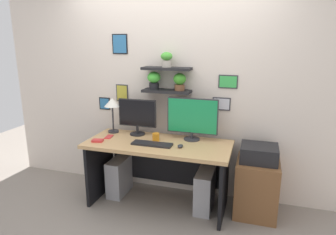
{
  "coord_description": "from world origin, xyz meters",
  "views": [
    {
      "loc": [
        1.03,
        -2.94,
        1.84
      ],
      "look_at": [
        0.1,
        0.05,
        1.03
      ],
      "focal_mm": 31.88,
      "sensor_mm": 36.0,
      "label": 1
    }
  ],
  "objects_px": {
    "scissors_tray": "(98,141)",
    "computer_tower_right": "(205,191)",
    "monitor_right": "(192,118)",
    "printer": "(259,153)",
    "desk": "(160,159)",
    "computer_mouse": "(180,146)",
    "monitor_left": "(137,116)",
    "coffee_mug": "(156,137)",
    "cell_phone": "(109,137)",
    "drawer_cabinet": "(256,187)",
    "keyboard": "(152,144)",
    "desk_lamp": "(112,105)",
    "computer_tower_left": "(119,176)"
  },
  "relations": [
    {
      "from": "desk_lamp",
      "to": "computer_tower_left",
      "type": "bearing_deg",
      "value": -45.03
    },
    {
      "from": "monitor_left",
      "to": "computer_mouse",
      "type": "bearing_deg",
      "value": -25.47
    },
    {
      "from": "desk",
      "to": "scissors_tray",
      "type": "bearing_deg",
      "value": -161.31
    },
    {
      "from": "computer_mouse",
      "to": "printer",
      "type": "height_order",
      "value": "computer_mouse"
    },
    {
      "from": "printer",
      "to": "cell_phone",
      "type": "bearing_deg",
      "value": -175.3
    },
    {
      "from": "keyboard",
      "to": "coffee_mug",
      "type": "distance_m",
      "value": 0.14
    },
    {
      "from": "desk",
      "to": "printer",
      "type": "relative_size",
      "value": 4.21
    },
    {
      "from": "cell_phone",
      "to": "computer_tower_left",
      "type": "relative_size",
      "value": 0.31
    },
    {
      "from": "monitor_right",
      "to": "desk_lamp",
      "type": "height_order",
      "value": "monitor_right"
    },
    {
      "from": "coffee_mug",
      "to": "printer",
      "type": "xyz_separation_m",
      "value": [
        1.11,
        0.1,
        -0.1
      ]
    },
    {
      "from": "computer_tower_left",
      "to": "drawer_cabinet",
      "type": "bearing_deg",
      "value": 1.77
    },
    {
      "from": "monitor_right",
      "to": "computer_mouse",
      "type": "relative_size",
      "value": 6.4
    },
    {
      "from": "computer_mouse",
      "to": "scissors_tray",
      "type": "bearing_deg",
      "value": -174.12
    },
    {
      "from": "monitor_left",
      "to": "monitor_right",
      "type": "height_order",
      "value": "monitor_right"
    },
    {
      "from": "keyboard",
      "to": "monitor_right",
      "type": "bearing_deg",
      "value": 39.33
    },
    {
      "from": "desk_lamp",
      "to": "printer",
      "type": "relative_size",
      "value": 1.12
    },
    {
      "from": "cell_phone",
      "to": "computer_tower_right",
      "type": "bearing_deg",
      "value": -7.37
    },
    {
      "from": "monitor_left",
      "to": "printer",
      "type": "xyz_separation_m",
      "value": [
        1.4,
        -0.07,
        -0.29
      ]
    },
    {
      "from": "drawer_cabinet",
      "to": "monitor_left",
      "type": "bearing_deg",
      "value": 177.25
    },
    {
      "from": "monitor_right",
      "to": "computer_tower_left",
      "type": "height_order",
      "value": "monitor_right"
    },
    {
      "from": "drawer_cabinet",
      "to": "printer",
      "type": "height_order",
      "value": "printer"
    },
    {
      "from": "keyboard",
      "to": "computer_tower_left",
      "type": "height_order",
      "value": "keyboard"
    },
    {
      "from": "coffee_mug",
      "to": "printer",
      "type": "distance_m",
      "value": 1.12
    },
    {
      "from": "desk",
      "to": "coffee_mug",
      "type": "distance_m",
      "value": 0.26
    },
    {
      "from": "computer_mouse",
      "to": "printer",
      "type": "bearing_deg",
      "value": 15.45
    },
    {
      "from": "scissors_tray",
      "to": "printer",
      "type": "distance_m",
      "value": 1.76
    },
    {
      "from": "desk",
      "to": "printer",
      "type": "bearing_deg",
      "value": 5.08
    },
    {
      "from": "scissors_tray",
      "to": "computer_tower_right",
      "type": "height_order",
      "value": "scissors_tray"
    },
    {
      "from": "computer_mouse",
      "to": "coffee_mug",
      "type": "distance_m",
      "value": 0.34
    },
    {
      "from": "cell_phone",
      "to": "coffee_mug",
      "type": "height_order",
      "value": "coffee_mug"
    },
    {
      "from": "computer_mouse",
      "to": "scissors_tray",
      "type": "height_order",
      "value": "computer_mouse"
    },
    {
      "from": "desk",
      "to": "computer_mouse",
      "type": "height_order",
      "value": "computer_mouse"
    },
    {
      "from": "monitor_left",
      "to": "desk_lamp",
      "type": "bearing_deg",
      "value": -178.61
    },
    {
      "from": "monitor_left",
      "to": "computer_tower_left",
      "type": "distance_m",
      "value": 0.8
    },
    {
      "from": "desk",
      "to": "monitor_left",
      "type": "height_order",
      "value": "monitor_left"
    },
    {
      "from": "monitor_left",
      "to": "coffee_mug",
      "type": "height_order",
      "value": "monitor_left"
    },
    {
      "from": "desk_lamp",
      "to": "coffee_mug",
      "type": "relative_size",
      "value": 4.74
    },
    {
      "from": "drawer_cabinet",
      "to": "printer",
      "type": "distance_m",
      "value": 0.39
    },
    {
      "from": "drawer_cabinet",
      "to": "computer_tower_right",
      "type": "distance_m",
      "value": 0.56
    },
    {
      "from": "computer_tower_right",
      "to": "desk",
      "type": "bearing_deg",
      "value": 179.61
    },
    {
      "from": "scissors_tray",
      "to": "printer",
      "type": "bearing_deg",
      "value": 10.39
    },
    {
      "from": "computer_mouse",
      "to": "drawer_cabinet",
      "type": "bearing_deg",
      "value": 15.45
    },
    {
      "from": "drawer_cabinet",
      "to": "keyboard",
      "type": "bearing_deg",
      "value": -167.99
    },
    {
      "from": "printer",
      "to": "keyboard",
      "type": "bearing_deg",
      "value": -167.99
    },
    {
      "from": "coffee_mug",
      "to": "drawer_cabinet",
      "type": "distance_m",
      "value": 1.22
    },
    {
      "from": "monitor_right",
      "to": "printer",
      "type": "bearing_deg",
      "value": -5.24
    },
    {
      "from": "monitor_right",
      "to": "coffee_mug",
      "type": "xyz_separation_m",
      "value": [
        -0.37,
        -0.17,
        -0.21
      ]
    },
    {
      "from": "cell_phone",
      "to": "computer_tower_right",
      "type": "height_order",
      "value": "cell_phone"
    },
    {
      "from": "monitor_right",
      "to": "computer_mouse",
      "type": "height_order",
      "value": "monitor_right"
    },
    {
      "from": "cell_phone",
      "to": "monitor_left",
      "type": "bearing_deg",
      "value": 27.12
    }
  ]
}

